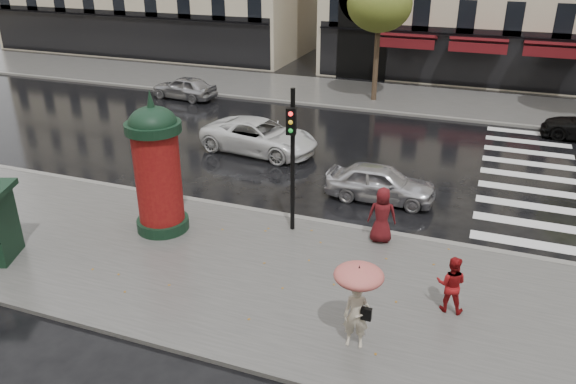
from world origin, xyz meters
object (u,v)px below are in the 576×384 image
at_px(woman_umbrella, 358,293).
at_px(car_silver, 381,183).
at_px(morris_column, 157,165).
at_px(traffic_light, 292,148).
at_px(man_burgundy, 382,215).
at_px(woman_red, 451,284).
at_px(car_white, 260,136).
at_px(car_far_silver, 184,88).

bearing_deg(woman_umbrella, car_silver, 98.17).
xyz_separation_m(morris_column, traffic_light, (3.79, 1.30, 0.58)).
distance_m(man_burgundy, car_silver, 3.17).
relative_size(morris_column, car_silver, 1.16).
relative_size(woman_umbrella, woman_red, 1.41).
height_order(woman_umbrella, car_white, woman_umbrella).
bearing_deg(traffic_light, car_far_silver, 131.25).
bearing_deg(car_silver, man_burgundy, -168.14).
bearing_deg(car_far_silver, woman_umbrella, 46.35).
xyz_separation_m(car_silver, car_white, (-5.82, 2.93, 0.05)).
bearing_deg(man_burgundy, traffic_light, -4.39).
bearing_deg(morris_column, car_white, 89.94).
relative_size(woman_umbrella, morris_column, 0.47).
xyz_separation_m(man_burgundy, morris_column, (-6.50, -1.60, 1.26)).
xyz_separation_m(man_burgundy, car_silver, (-0.68, 3.08, -0.33)).
bearing_deg(man_burgundy, car_far_silver, -52.54).
bearing_deg(car_far_silver, woman_red, 53.36).
distance_m(morris_column, car_white, 7.77).
distance_m(woman_umbrella, car_far_silver, 22.43).
height_order(woman_umbrella, car_silver, woman_umbrella).
height_order(man_burgundy, traffic_light, traffic_light).
bearing_deg(car_far_silver, car_silver, 61.37).
bearing_deg(woman_umbrella, woman_red, 48.74).
xyz_separation_m(car_silver, car_far_silver, (-13.18, 9.33, -0.00)).
bearing_deg(car_white, woman_umbrella, -139.98).
bearing_deg(woman_red, car_silver, -63.00).
relative_size(woman_umbrella, car_silver, 0.55).
distance_m(woman_red, morris_column, 8.95).
bearing_deg(car_white, woman_red, -127.74).
bearing_deg(car_silver, morris_column, 128.27).
bearing_deg(man_burgundy, car_white, -53.47).
xyz_separation_m(man_burgundy, car_white, (-6.50, 6.01, -0.28)).
bearing_deg(woman_umbrella, car_white, 122.66).
height_order(traffic_light, car_silver, traffic_light).
xyz_separation_m(woman_umbrella, man_burgundy, (-0.46, 4.84, -0.51)).
distance_m(car_silver, car_white, 6.51).
bearing_deg(car_silver, woman_red, -153.88).
relative_size(woman_red, man_burgundy, 0.86).
bearing_deg(morris_column, car_far_silver, 117.68).
distance_m(traffic_light, car_far_silver, 17.04).
distance_m(woman_umbrella, car_silver, 8.05).
distance_m(woman_umbrella, man_burgundy, 4.89).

